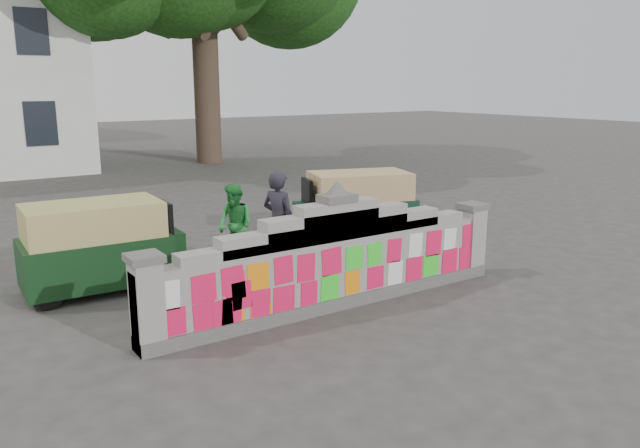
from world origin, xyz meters
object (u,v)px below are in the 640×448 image
at_px(rickshaw_right, 356,205).
at_px(cyclist_bike, 279,256).
at_px(rickshaw_left, 99,245).
at_px(pedestrian, 235,225).
at_px(cyclist_rider, 279,236).

bearing_deg(rickshaw_right, cyclist_bike, 48.56).
distance_m(cyclist_bike, rickshaw_left, 3.03).
height_order(pedestrian, rickshaw_right, pedestrian).
xyz_separation_m(cyclist_bike, cyclist_rider, (-0.00, 0.00, 0.36)).
distance_m(cyclist_rider, rickshaw_left, 3.02).
bearing_deg(pedestrian, rickshaw_right, 81.61).
bearing_deg(cyclist_rider, cyclist_bike, 171.69).
xyz_separation_m(cyclist_bike, pedestrian, (-0.08, 1.52, 0.27)).
relative_size(cyclist_rider, rickshaw_left, 0.64).
bearing_deg(rickshaw_right, cyclist_rider, 48.56).
xyz_separation_m(pedestrian, rickshaw_left, (-2.57, -0.07, -0.00)).
relative_size(pedestrian, rickshaw_left, 0.57).
distance_m(rickshaw_left, rickshaw_right, 5.75).
distance_m(cyclist_rider, pedestrian, 1.53).
bearing_deg(pedestrian, rickshaw_left, -102.25).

